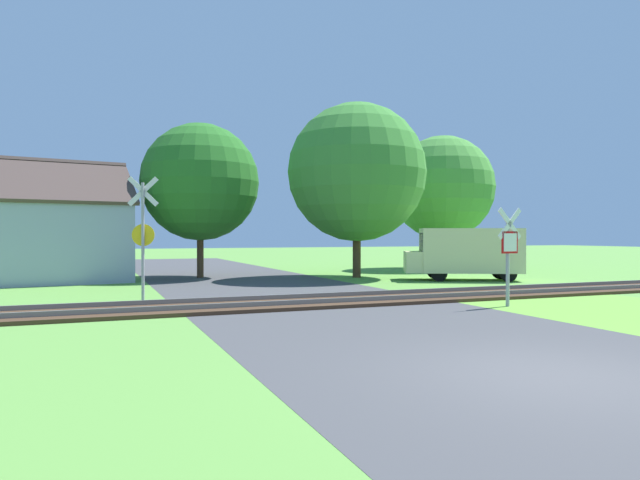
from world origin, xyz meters
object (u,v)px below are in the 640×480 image
at_px(crossing_sign_far, 143,231).
at_px(tree_far, 442,188).
at_px(tree_right, 357,173).
at_px(house, 44,238).
at_px(tree_center, 200,182).
at_px(stop_sign_near, 509,249).
at_px(mail_truck, 466,252).

bearing_deg(crossing_sign_far, tree_far, 44.97).
height_order(crossing_sign_far, tree_far, tree_far).
bearing_deg(tree_right, house, 167.76).
bearing_deg(house, tree_center, -10.59).
distance_m(crossing_sign_far, house, 9.97).
xyz_separation_m(tree_right, tree_center, (-6.71, 2.58, -0.45)).
height_order(stop_sign_near, tree_far, tree_far).
xyz_separation_m(crossing_sign_far, tree_center, (3.24, 9.13, 2.32)).
height_order(stop_sign_near, tree_center, tree_center).
height_order(house, mail_truck, house).
height_order(stop_sign_near, tree_right, tree_right).
distance_m(house, mail_truck, 17.98).
xyz_separation_m(house, tree_center, (6.49, -0.28, 2.57)).
xyz_separation_m(house, tree_right, (13.21, -2.87, 3.02)).
relative_size(stop_sign_near, tree_right, 0.34).
height_order(crossing_sign_far, tree_center, tree_center).
height_order(stop_sign_near, house, house).
xyz_separation_m(stop_sign_near, tree_right, (0.79, 11.24, 3.26)).
bearing_deg(tree_far, tree_center, -173.27).
bearing_deg(tree_far, house, -176.15).
bearing_deg(tree_far, stop_sign_near, -118.17).
relative_size(crossing_sign_far, mail_truck, 0.70).
xyz_separation_m(tree_far, tree_center, (-14.23, -1.68, -0.32)).
distance_m(house, tree_far, 20.97).
height_order(stop_sign_near, crossing_sign_far, crossing_sign_far).
bearing_deg(mail_truck, crossing_sign_far, 129.99).
distance_m(crossing_sign_far, tree_far, 20.72).
relative_size(stop_sign_near, mail_truck, 0.52).
xyz_separation_m(crossing_sign_far, mail_truck, (13.65, 3.34, -0.82)).
xyz_separation_m(house, tree_far, (20.73, 1.40, 2.89)).
bearing_deg(crossing_sign_far, tree_center, 83.70).
distance_m(crossing_sign_far, mail_truck, 14.08).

